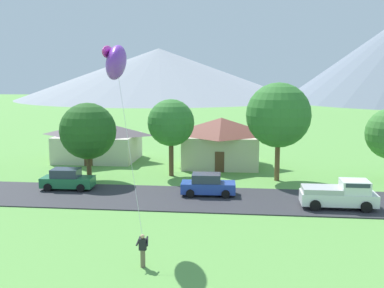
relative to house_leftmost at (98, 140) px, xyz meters
The scene contains 11 objects.
road_strip 20.09m from the house_leftmost, 48.85° to the right, with size 160.00×7.23×0.08m, color #2D2D33.
mountain_west_ridge 132.26m from the house_leftmost, 97.53° to the left, with size 107.36×107.36×19.19m, color #8E939E.
house_leftmost is the anchor object (origin of this frame).
house_left_center 13.79m from the house_leftmost, ahead, with size 8.15×6.67×5.01m.
tree_left_of_center 11.92m from the house_leftmost, 37.08° to the right, with size 4.34×4.34×7.16m.
tree_center 10.43m from the house_leftmost, 76.78° to the right, with size 4.97×4.97×6.96m.
tree_far_right 20.86m from the house_leftmost, 22.70° to the right, with size 5.70×5.70×8.72m.
parked_car_green_west_end 13.51m from the house_leftmost, 83.00° to the right, with size 4.26×2.20×1.68m.
parked_car_blue_mid_west 19.27m from the house_leftmost, 46.49° to the right, with size 4.28×2.23×1.68m.
pickup_truck_white_west_side 28.10m from the house_leftmost, 35.73° to the right, with size 5.21×2.33×1.99m.
kite_flyer_with_kite 25.92m from the house_leftmost, 69.43° to the right, with size 3.69×6.74×11.15m.
Camera 1 is at (2.86, -8.27, 9.43)m, focal length 43.69 mm.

